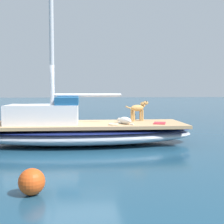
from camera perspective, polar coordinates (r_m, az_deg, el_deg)
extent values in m
plane|color=navy|center=(9.73, -5.89, -5.99)|extent=(120.00, 120.00, 0.00)
ellipsoid|color=#B2B7C1|center=(9.68, -5.91, -4.36)|extent=(2.69, 7.26, 0.56)
ellipsoid|color=navy|center=(9.66, -5.91, -3.31)|extent=(2.70, 7.30, 0.08)
cube|color=tan|center=(9.64, -5.92, -2.42)|extent=(2.23, 6.68, 0.10)
cylinder|color=silver|center=(9.60, -4.77, 3.24)|extent=(0.10, 2.20, 0.10)
cube|color=silver|center=(9.69, -13.05, -0.39)|extent=(1.46, 2.24, 0.60)
cube|color=navy|center=(9.61, -8.52, 2.14)|extent=(1.35, 0.74, 0.24)
ellipsoid|color=tan|center=(10.27, 4.84, 0.77)|extent=(0.40, 0.56, 0.22)
cylinder|color=tan|center=(10.44, 5.45, -0.58)|extent=(0.07, 0.07, 0.38)
cylinder|color=tan|center=(10.34, 5.87, -0.64)|extent=(0.07, 0.07, 0.38)
cylinder|color=tan|center=(10.24, 3.78, -0.67)|extent=(0.07, 0.07, 0.38)
cylinder|color=tan|center=(10.13, 4.19, -0.72)|extent=(0.07, 0.07, 0.38)
cylinder|color=tan|center=(10.40, 5.91, 1.42)|extent=(0.17, 0.22, 0.19)
ellipsoid|color=tan|center=(10.46, 6.45, 1.74)|extent=(0.21, 0.25, 0.13)
cone|color=#45331C|center=(10.50, 6.31, 2.08)|extent=(0.05, 0.05, 0.06)
cone|color=#45331C|center=(10.42, 6.60, 2.06)|extent=(0.05, 0.05, 0.06)
torus|color=black|center=(10.40, 5.91, 1.42)|extent=(0.17, 0.16, 0.10)
cylinder|color=tan|center=(10.07, 3.15, 0.88)|extent=(0.13, 0.22, 0.12)
ellipsoid|color=silver|center=(9.34, 2.55, -1.63)|extent=(0.65, 0.47, 0.22)
ellipsoid|color=silver|center=(9.66, 1.40, -1.49)|extent=(0.23, 0.20, 0.13)
cone|color=#504E4A|center=(9.63, 1.17, -1.18)|extent=(0.05, 0.05, 0.05)
cone|color=#504E4A|center=(9.68, 1.63, -1.15)|extent=(0.05, 0.05, 0.05)
cylinder|color=silver|center=(9.50, 1.58, -2.01)|extent=(0.19, 0.12, 0.06)
cylinder|color=silver|center=(9.56, 2.20, -1.97)|extent=(0.19, 0.12, 0.06)
cylinder|color=silver|center=(9.02, 3.84, -2.35)|extent=(0.18, 0.11, 0.04)
cylinder|color=#B7B7BC|center=(10.48, 4.14, -1.38)|extent=(0.16, 0.16, 0.08)
cylinder|color=#B7B7BC|center=(10.47, 4.15, -0.89)|extent=(0.13, 0.13, 0.10)
cylinder|color=black|center=(10.46, 4.15, -0.54)|extent=(0.15, 0.15, 0.03)
torus|color=beige|center=(9.11, 0.29, -2.33)|extent=(0.32, 0.32, 0.04)
cube|color=#C6333D|center=(9.57, 9.09, -2.11)|extent=(0.65, 0.53, 0.03)
sphere|color=#E55119|center=(5.19, -15.11, -12.75)|extent=(0.44, 0.44, 0.44)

